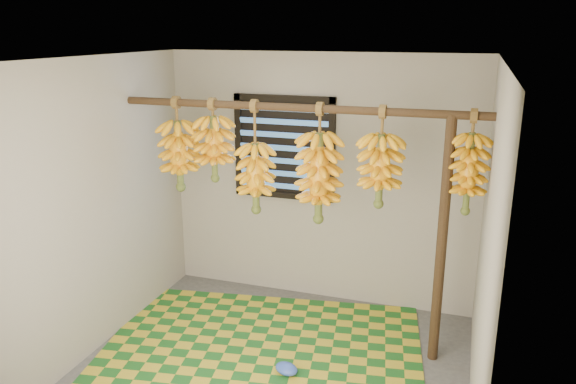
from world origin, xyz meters
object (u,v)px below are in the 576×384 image
at_px(banana_bunch_b, 214,149).
at_px(banana_bunch_d, 319,178).
at_px(woven_mat, 259,357).
at_px(banana_bunch_c, 256,178).
at_px(support_post, 442,244).
at_px(plastic_bag, 286,369).
at_px(banana_bunch_a, 179,155).
at_px(banana_bunch_e, 380,171).
at_px(banana_bunch_f, 469,174).

xyz_separation_m(banana_bunch_b, banana_bunch_d, (0.92, 0.00, -0.18)).
bearing_deg(woven_mat, banana_bunch_c, 111.78).
height_order(support_post, banana_bunch_b, banana_bunch_b).
relative_size(plastic_bag, banana_bunch_a, 0.24).
relative_size(woven_mat, banana_bunch_e, 3.34).
bearing_deg(support_post, banana_bunch_f, 0.00).
bearing_deg(plastic_bag, banana_bunch_d, 82.73).
xyz_separation_m(support_post, banana_bunch_c, (-1.53, 0.00, 0.40)).
height_order(support_post, woven_mat, support_post).
height_order(banana_bunch_c, banana_bunch_e, same).
xyz_separation_m(woven_mat, plastic_bag, (0.29, -0.15, 0.05)).
bearing_deg(banana_bunch_f, banana_bunch_b, -180.00).
bearing_deg(support_post, banana_bunch_e, 180.00).
bearing_deg(banana_bunch_f, woven_mat, -163.60).
distance_m(banana_bunch_d, banana_bunch_e, 0.50).
relative_size(banana_bunch_b, banana_bunch_f, 0.89).
height_order(plastic_bag, banana_bunch_d, banana_bunch_d).
bearing_deg(plastic_bag, banana_bunch_b, 144.65).
height_order(banana_bunch_d, banana_bunch_e, same).
distance_m(woven_mat, banana_bunch_c, 1.47).
distance_m(plastic_bag, banana_bunch_a, 1.99).
relative_size(banana_bunch_c, banana_bunch_f, 1.21).
distance_m(plastic_bag, banana_bunch_d, 1.52).
bearing_deg(plastic_bag, banana_bunch_f, 26.20).
bearing_deg(woven_mat, banana_bunch_d, 50.23).
xyz_separation_m(support_post, banana_bunch_a, (-2.24, 0.00, 0.54)).
distance_m(support_post, banana_bunch_b, 2.01).
relative_size(banana_bunch_a, banana_bunch_b, 1.15).
relative_size(banana_bunch_b, banana_bunch_c, 0.74).
bearing_deg(banana_bunch_d, support_post, 0.00).
bearing_deg(banana_bunch_d, banana_bunch_e, 0.00).
height_order(banana_bunch_b, banana_bunch_e, same).
bearing_deg(plastic_bag, banana_bunch_e, 46.72).
relative_size(plastic_bag, banana_bunch_f, 0.25).
bearing_deg(banana_bunch_e, banana_bunch_a, -180.00).
bearing_deg(banana_bunch_a, woven_mat, -26.60).
distance_m(banana_bunch_c, banana_bunch_f, 1.69).
bearing_deg(banana_bunch_b, banana_bunch_c, 0.00).
relative_size(woven_mat, plastic_bag, 13.49).
bearing_deg(banana_bunch_f, banana_bunch_d, -180.00).
distance_m(woven_mat, banana_bunch_b, 1.77).
height_order(banana_bunch_b, banana_bunch_d, same).
bearing_deg(banana_bunch_c, banana_bunch_f, -0.00).
xyz_separation_m(banana_bunch_a, banana_bunch_e, (1.74, 0.00, 0.00)).
xyz_separation_m(plastic_bag, banana_bunch_a, (-1.18, 0.60, 1.49)).
relative_size(banana_bunch_a, banana_bunch_f, 1.03).
xyz_separation_m(support_post, banana_bunch_e, (-0.50, 0.00, 0.54)).
bearing_deg(banana_bunch_c, banana_bunch_a, -180.00).
height_order(banana_bunch_e, banana_bunch_f, same).
bearing_deg(woven_mat, banana_bunch_f, 16.40).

